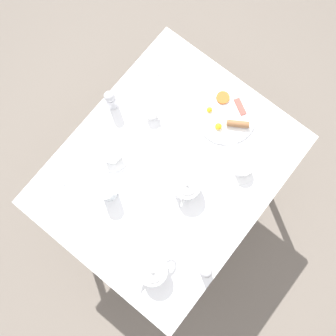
{
  "coord_description": "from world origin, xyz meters",
  "views": [
    {
      "loc": [
        0.16,
        -0.2,
        2.16
      ],
      "look_at": [
        0.0,
        0.0,
        0.78
      ],
      "focal_mm": 35.0,
      "sensor_mm": 36.0,
      "label": 1
    }
  ],
  "objects_px": {
    "spoon_for_tea": "(141,213)",
    "knife_by_plate": "(175,69)",
    "creamer_jug": "(151,113)",
    "fork_by_plate": "(56,191)",
    "breakfast_plate": "(225,114)",
    "salt_grinder": "(205,270)",
    "water_glass_tall": "(108,192)",
    "teacup_with_saucer_right": "(112,155)",
    "teacup_with_saucer_left": "(242,168)",
    "pepper_grinder": "(111,100)",
    "teapot_near": "(153,269)",
    "teapot_far": "(186,186)"
  },
  "relations": [
    {
      "from": "teacup_with_saucer_right",
      "to": "fork_by_plate",
      "type": "xyz_separation_m",
      "value": [
        -0.09,
        -0.27,
        -0.02
      ]
    },
    {
      "from": "teapot_far",
      "to": "spoon_for_tea",
      "type": "xyz_separation_m",
      "value": [
        -0.08,
        -0.21,
        -0.04
      ]
    },
    {
      "from": "teapot_far",
      "to": "knife_by_plate",
      "type": "relative_size",
      "value": 1.1
    },
    {
      "from": "teapot_near",
      "to": "spoon_for_tea",
      "type": "height_order",
      "value": "teapot_near"
    },
    {
      "from": "creamer_jug",
      "to": "fork_by_plate",
      "type": "xyz_separation_m",
      "value": [
        -0.1,
        -0.52,
        -0.02
      ]
    },
    {
      "from": "knife_by_plate",
      "to": "spoon_for_tea",
      "type": "bearing_deg",
      "value": -63.84
    },
    {
      "from": "teapot_near",
      "to": "salt_grinder",
      "type": "xyz_separation_m",
      "value": [
        0.16,
        0.13,
        0.02
      ]
    },
    {
      "from": "knife_by_plate",
      "to": "spoon_for_tea",
      "type": "height_order",
      "value": "same"
    },
    {
      "from": "teacup_with_saucer_left",
      "to": "pepper_grinder",
      "type": "relative_size",
      "value": 1.17
    },
    {
      "from": "creamer_jug",
      "to": "salt_grinder",
      "type": "height_order",
      "value": "salt_grinder"
    },
    {
      "from": "teapot_near",
      "to": "teapot_far",
      "type": "relative_size",
      "value": 1.04
    },
    {
      "from": "teacup_with_saucer_left",
      "to": "creamer_jug",
      "type": "distance_m",
      "value": 0.46
    },
    {
      "from": "fork_by_plate",
      "to": "salt_grinder",
      "type": "bearing_deg",
      "value": 11.57
    },
    {
      "from": "water_glass_tall",
      "to": "salt_grinder",
      "type": "height_order",
      "value": "salt_grinder"
    },
    {
      "from": "pepper_grinder",
      "to": "salt_grinder",
      "type": "xyz_separation_m",
      "value": [
        0.75,
        -0.31,
        0.0
      ]
    },
    {
      "from": "teacup_with_saucer_left",
      "to": "knife_by_plate",
      "type": "distance_m",
      "value": 0.55
    },
    {
      "from": "teapot_far",
      "to": "spoon_for_tea",
      "type": "relative_size",
      "value": 1.19
    },
    {
      "from": "water_glass_tall",
      "to": "creamer_jug",
      "type": "bearing_deg",
      "value": 102.22
    },
    {
      "from": "teapot_near",
      "to": "fork_by_plate",
      "type": "distance_m",
      "value": 0.53
    },
    {
      "from": "breakfast_plate",
      "to": "knife_by_plate",
      "type": "height_order",
      "value": "breakfast_plate"
    },
    {
      "from": "breakfast_plate",
      "to": "creamer_jug",
      "type": "distance_m",
      "value": 0.33
    },
    {
      "from": "water_glass_tall",
      "to": "knife_by_plate",
      "type": "relative_size",
      "value": 0.59
    },
    {
      "from": "salt_grinder",
      "to": "fork_by_plate",
      "type": "relative_size",
      "value": 0.71
    },
    {
      "from": "water_glass_tall",
      "to": "fork_by_plate",
      "type": "xyz_separation_m",
      "value": [
        -0.19,
        -0.14,
        -0.05
      ]
    },
    {
      "from": "teapot_far",
      "to": "teacup_with_saucer_right",
      "type": "distance_m",
      "value": 0.35
    },
    {
      "from": "breakfast_plate",
      "to": "pepper_grinder",
      "type": "height_order",
      "value": "pepper_grinder"
    },
    {
      "from": "teacup_with_saucer_right",
      "to": "fork_by_plate",
      "type": "relative_size",
      "value": 0.83
    },
    {
      "from": "teapot_far",
      "to": "pepper_grinder",
      "type": "bearing_deg",
      "value": -124.13
    },
    {
      "from": "teacup_with_saucer_right",
      "to": "teapot_far",
      "type": "bearing_deg",
      "value": 15.75
    },
    {
      "from": "water_glass_tall",
      "to": "creamer_jug",
      "type": "xyz_separation_m",
      "value": [
        -0.08,
        0.39,
        -0.02
      ]
    },
    {
      "from": "teapot_near",
      "to": "teacup_with_saucer_right",
      "type": "xyz_separation_m",
      "value": [
        -0.44,
        0.25,
        -0.02
      ]
    },
    {
      "from": "teapot_near",
      "to": "salt_grinder",
      "type": "distance_m",
      "value": 0.21
    },
    {
      "from": "teapot_far",
      "to": "teacup_with_saucer_left",
      "type": "distance_m",
      "value": 0.25
    },
    {
      "from": "fork_by_plate",
      "to": "knife_by_plate",
      "type": "distance_m",
      "value": 0.77
    },
    {
      "from": "teacup_with_saucer_right",
      "to": "knife_by_plate",
      "type": "bearing_deg",
      "value": 95.1
    },
    {
      "from": "spoon_for_tea",
      "to": "knife_by_plate",
      "type": "bearing_deg",
      "value": 116.16
    },
    {
      "from": "teacup_with_saucer_left",
      "to": "salt_grinder",
      "type": "distance_m",
      "value": 0.45
    },
    {
      "from": "breakfast_plate",
      "to": "knife_by_plate",
      "type": "distance_m",
      "value": 0.32
    },
    {
      "from": "water_glass_tall",
      "to": "knife_by_plate",
      "type": "xyz_separation_m",
      "value": [
        -0.14,
        0.63,
        -0.05
      ]
    },
    {
      "from": "teapot_near",
      "to": "spoon_for_tea",
      "type": "distance_m",
      "value": 0.24
    },
    {
      "from": "breakfast_plate",
      "to": "creamer_jug",
      "type": "height_order",
      "value": "creamer_jug"
    },
    {
      "from": "teapot_near",
      "to": "teacup_with_saucer_right",
      "type": "distance_m",
      "value": 0.51
    },
    {
      "from": "teacup_with_saucer_left",
      "to": "salt_grinder",
      "type": "relative_size",
      "value": 1.17
    },
    {
      "from": "water_glass_tall",
      "to": "teacup_with_saucer_left",
      "type": "bearing_deg",
      "value": 49.21
    },
    {
      "from": "teacup_with_saucer_right",
      "to": "knife_by_plate",
      "type": "xyz_separation_m",
      "value": [
        -0.04,
        0.49,
        -0.02
      ]
    },
    {
      "from": "fork_by_plate",
      "to": "spoon_for_tea",
      "type": "xyz_separation_m",
      "value": [
        0.35,
        0.16,
        0.0
      ]
    },
    {
      "from": "teapot_far",
      "to": "teacup_with_saucer_left",
      "type": "relative_size",
      "value": 1.34
    },
    {
      "from": "water_glass_tall",
      "to": "fork_by_plate",
      "type": "bearing_deg",
      "value": -143.81
    },
    {
      "from": "teapot_far",
      "to": "breakfast_plate",
      "type": "bearing_deg",
      "value": 165.84
    },
    {
      "from": "teacup_with_saucer_right",
      "to": "knife_by_plate",
      "type": "distance_m",
      "value": 0.5
    }
  ]
}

